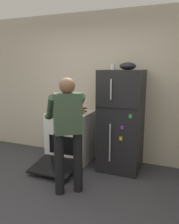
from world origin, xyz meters
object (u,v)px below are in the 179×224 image
(refrigerator, at_px, (121,121))
(person_cook, at_px, (67,125))
(stove_range, at_px, (70,137))
(pepper_mill, at_px, (61,105))
(red_pot, at_px, (77,110))
(mixing_bowl, at_px, (128,66))
(coffee_mug, at_px, (113,67))

(refrigerator, relative_size, person_cook, 1.05)
(stove_range, relative_size, pepper_mill, 7.37)
(refrigerator, xyz_separation_m, person_cook, (-0.50, -1.01, 0.12))
(stove_range, distance_m, red_pot, 0.55)
(mixing_bowl, bearing_deg, pepper_mill, 171.48)
(refrigerator, height_order, mixing_bowl, mixing_bowl)
(stove_range, height_order, person_cook, person_cook)
(stove_range, xyz_separation_m, coffee_mug, (0.78, 0.07, 1.28))
(person_cook, distance_m, pepper_mill, 1.43)
(refrigerator, distance_m, coffee_mug, 0.91)
(refrigerator, height_order, coffee_mug, coffee_mug)
(coffee_mug, bearing_deg, person_cook, -106.72)
(person_cook, relative_size, pepper_mill, 9.63)
(coffee_mug, distance_m, mixing_bowl, 0.26)
(stove_range, relative_size, person_cook, 0.77)
(person_cook, height_order, coffee_mug, coffee_mug)
(refrigerator, distance_m, pepper_mill, 1.28)
(red_pot, bearing_deg, person_cook, -72.64)
(person_cook, distance_m, mixing_bowl, 1.40)
(pepper_mill, bearing_deg, stove_range, -36.00)
(refrigerator, height_order, red_pot, refrigerator)
(red_pot, bearing_deg, refrigerator, 3.58)
(person_cook, bearing_deg, pepper_mill, 122.16)
(person_cook, xyz_separation_m, pepper_mill, (-0.76, 1.21, 0.04))
(refrigerator, relative_size, mixing_bowl, 6.38)
(refrigerator, xyz_separation_m, mixing_bowl, (0.08, 0.00, 0.90))
(refrigerator, distance_m, person_cook, 1.13)
(stove_range, height_order, pepper_mill, pepper_mill)
(pepper_mill, xyz_separation_m, mixing_bowl, (1.33, -0.20, 0.74))
(pepper_mill, bearing_deg, refrigerator, -9.07)
(stove_range, bearing_deg, refrigerator, 1.06)
(mixing_bowl, bearing_deg, red_pot, -176.73)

